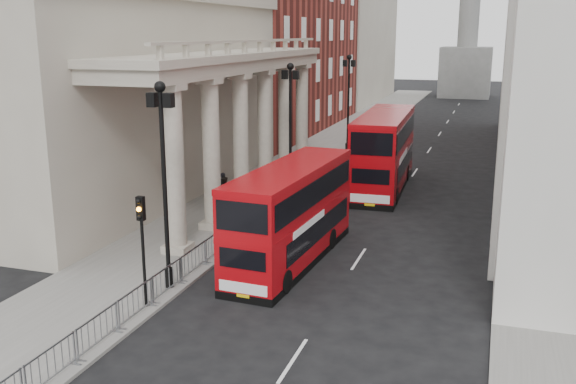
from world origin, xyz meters
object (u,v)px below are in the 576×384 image
(lamp_post_mid, at_px, (290,121))
(bus_near, at_px, (291,213))
(pedestrian_b, at_px, (224,190))
(lamp_post_north, at_px, (348,97))
(pedestrian_a, at_px, (223,188))
(traffic_light, at_px, (142,231))
(bus_far, at_px, (384,150))
(pedestrian_c, at_px, (262,181))
(lamp_post_south, at_px, (164,172))

(lamp_post_mid, height_order, bus_near, lamp_post_mid)
(pedestrian_b, bearing_deg, lamp_post_north, -94.61)
(pedestrian_b, bearing_deg, pedestrian_a, -48.81)
(lamp_post_north, relative_size, traffic_light, 1.93)
(lamp_post_mid, distance_m, lamp_post_north, 16.00)
(traffic_light, distance_m, bus_far, 22.83)
(lamp_post_mid, bearing_deg, pedestrian_a, -137.94)
(lamp_post_mid, xyz_separation_m, pedestrian_a, (-3.34, -3.02, -3.86))
(bus_far, height_order, pedestrian_c, bus_far)
(lamp_post_south, height_order, lamp_post_north, same)
(pedestrian_b, bearing_deg, lamp_post_mid, -128.11)
(lamp_post_south, height_order, bus_near, lamp_post_south)
(lamp_post_south, height_order, traffic_light, lamp_post_south)
(lamp_post_mid, bearing_deg, pedestrian_c, 176.84)
(lamp_post_south, bearing_deg, pedestrian_b, 103.71)
(traffic_light, bearing_deg, lamp_post_mid, 90.32)
(lamp_post_mid, distance_m, bus_far, 7.08)
(bus_far, xyz_separation_m, pedestrian_a, (-8.54, -7.25, -1.60))
(lamp_post_north, distance_m, pedestrian_b, 19.99)
(lamp_post_north, relative_size, pedestrian_b, 4.85)
(pedestrian_b, height_order, pedestrian_c, pedestrian_b)
(bus_far, bearing_deg, pedestrian_b, -139.90)
(lamp_post_north, bearing_deg, pedestrian_b, -99.05)
(traffic_light, xyz_separation_m, bus_far, (5.10, 22.25, -0.46))
(lamp_post_north, relative_size, bus_near, 0.80)
(lamp_post_mid, relative_size, pedestrian_c, 5.35)
(lamp_post_south, xyz_separation_m, bus_near, (3.71, 4.74, -2.59))
(bus_far, distance_m, pedestrian_a, 11.32)
(lamp_post_mid, xyz_separation_m, bus_far, (5.20, 4.23, -2.27))
(lamp_post_south, distance_m, pedestrian_a, 13.95)
(pedestrian_a, bearing_deg, bus_near, -42.46)
(lamp_post_north, height_order, bus_far, lamp_post_north)
(lamp_post_north, xyz_separation_m, pedestrian_b, (-3.08, -19.36, -3.93))
(pedestrian_b, bearing_deg, bus_far, -133.04)
(traffic_light, relative_size, pedestrian_c, 2.77)
(bus_near, xyz_separation_m, pedestrian_c, (-5.70, 11.37, -1.42))
(pedestrian_b, bearing_deg, bus_near, 135.15)
(bus_near, height_order, pedestrian_a, bus_near)
(lamp_post_mid, relative_size, pedestrian_b, 4.85)
(bus_near, bearing_deg, lamp_post_mid, 111.70)
(lamp_post_mid, height_order, traffic_light, lamp_post_mid)
(lamp_post_mid, bearing_deg, lamp_post_north, 90.00)
(lamp_post_south, distance_m, bus_far, 21.01)
(bus_near, relative_size, pedestrian_a, 5.60)
(bus_near, distance_m, pedestrian_a, 10.92)
(lamp_post_south, xyz_separation_m, traffic_light, (0.10, -2.02, -1.80))
(lamp_post_mid, bearing_deg, pedestrian_b, -132.55)
(pedestrian_a, bearing_deg, pedestrian_c, 73.54)
(lamp_post_north, relative_size, pedestrian_a, 4.48)
(traffic_light, distance_m, pedestrian_c, 18.38)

